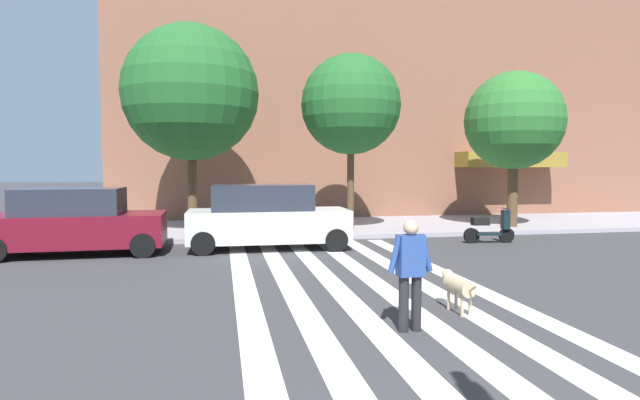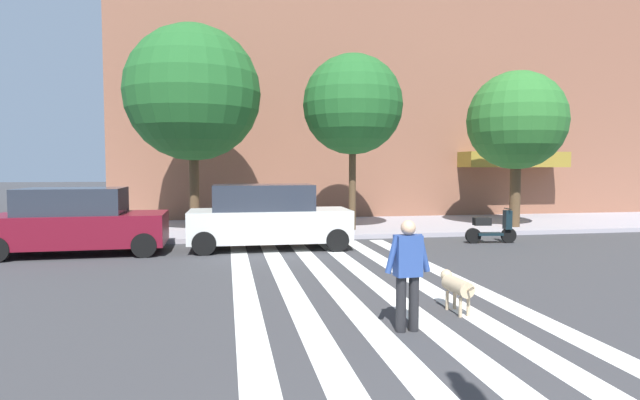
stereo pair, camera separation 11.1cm
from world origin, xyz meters
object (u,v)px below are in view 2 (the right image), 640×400
object	(u,v)px
street_tree_middle	(353,105)
dog_on_leash	(456,286)
parked_scooter	(491,228)
street_tree_nearest	(193,93)
pedestrian_dog_walker	(408,269)
parked_car_behind_first	(268,217)
parked_car_near_curb	(78,222)
street_tree_further	(517,121)

from	to	relation	value
street_tree_middle	dog_on_leash	world-z (taller)	street_tree_middle
parked_scooter	dog_on_leash	xyz separation A→B (m)	(-4.51, -7.08, -0.04)
street_tree_nearest	street_tree_middle	distance (m)	5.61
pedestrian_dog_walker	dog_on_leash	distance (m)	1.48
parked_car_behind_first	pedestrian_dog_walker	world-z (taller)	parked_car_behind_first
parked_car_behind_first	parked_scooter	xyz separation A→B (m)	(7.04, -0.14, -0.46)
street_tree_nearest	dog_on_leash	distance (m)	12.57
parked_car_near_curb	parked_car_behind_first	bearing A→B (deg)	0.02
dog_on_leash	street_tree_further	bearing A→B (deg)	54.74
parked_car_behind_first	pedestrian_dog_walker	xyz separation A→B (m)	(1.39, -8.03, -0.01)
parked_car_near_curb	parked_scooter	size ratio (longest dim) A/B	2.80
street_tree_middle	street_tree_nearest	bearing A→B (deg)	174.25
parked_car_near_curb	dog_on_leash	world-z (taller)	parked_car_near_curb
parked_scooter	street_tree_nearest	xyz separation A→B (m)	(-9.33, 3.61, 4.48)
street_tree_middle	street_tree_further	distance (m)	6.29
parked_scooter	parked_car_near_curb	bearing A→B (deg)	179.37
parked_scooter	street_tree_nearest	world-z (taller)	street_tree_nearest
parked_car_behind_first	street_tree_middle	size ratio (longest dim) A/B	0.75
parked_car_behind_first	street_tree_middle	bearing A→B (deg)	41.69
street_tree_nearest	street_tree_further	size ratio (longest dim) A/B	1.23
dog_on_leash	street_tree_nearest	bearing A→B (deg)	114.30
street_tree_middle	pedestrian_dog_walker	distance (m)	11.70
parked_car_behind_first	street_tree_nearest	bearing A→B (deg)	123.50
parked_car_behind_first	street_tree_further	distance (m)	10.41
parked_car_behind_first	street_tree_nearest	distance (m)	5.79
street_tree_nearest	pedestrian_dog_walker	xyz separation A→B (m)	(3.69, -11.50, -4.03)
parked_scooter	street_tree_middle	world-z (taller)	street_tree_middle
parked_car_behind_first	parked_scooter	size ratio (longest dim) A/B	2.87
parked_scooter	street_tree_further	xyz separation A→B (m)	(2.50, 2.83, 3.65)
parked_car_near_curb	street_tree_nearest	distance (m)	6.09
street_tree_middle	pedestrian_dog_walker	xyz separation A→B (m)	(-1.88, -10.94, -3.69)
pedestrian_dog_walker	street_tree_middle	bearing A→B (deg)	80.26
parked_car_near_curb	street_tree_further	xyz separation A→B (m)	(14.76, 2.70, 3.23)
parked_car_near_curb	street_tree_further	distance (m)	15.35
parked_scooter	dog_on_leash	size ratio (longest dim) A/B	1.56
parked_car_behind_first	street_tree_nearest	xyz separation A→B (m)	(-2.30, 3.47, 4.02)
parked_car_behind_first	street_tree_further	bearing A→B (deg)	15.77
street_tree_nearest	dog_on_leash	size ratio (longest dim) A/B	6.84
parked_car_behind_first	dog_on_leash	distance (m)	7.67
street_tree_further	parked_car_near_curb	bearing A→B (deg)	-169.65
pedestrian_dog_walker	parked_car_behind_first	bearing A→B (deg)	99.84
street_tree_nearest	street_tree_further	bearing A→B (deg)	-3.76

